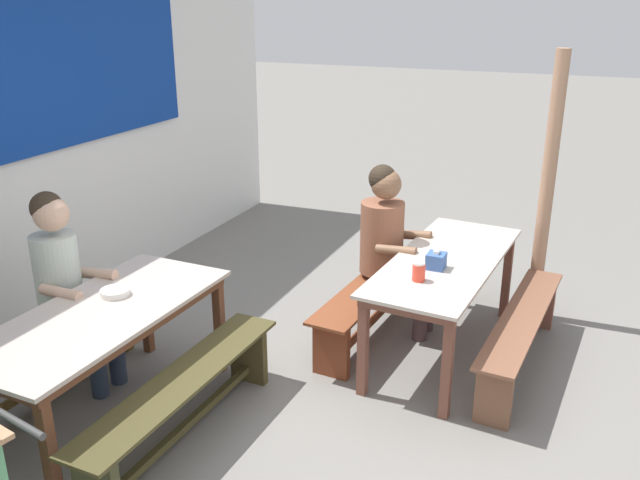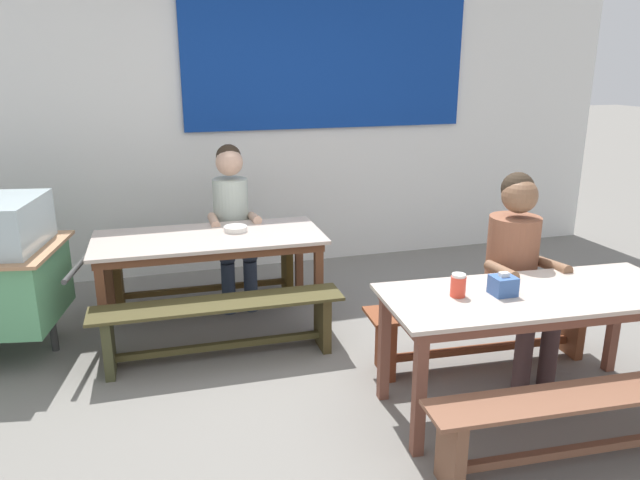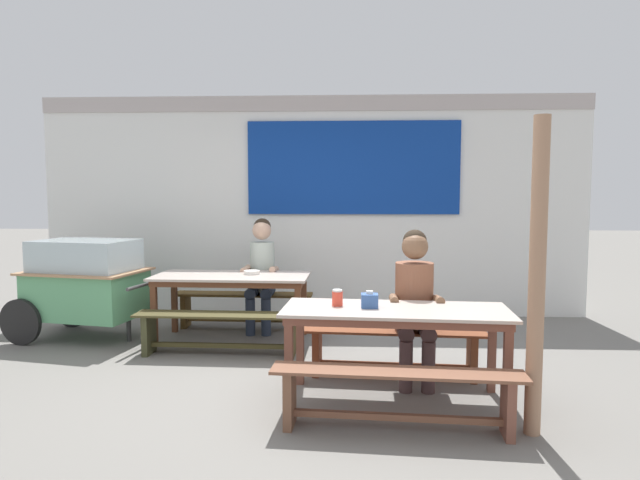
{
  "view_description": "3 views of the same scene",
  "coord_description": "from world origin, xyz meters",
  "px_view_note": "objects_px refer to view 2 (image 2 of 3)",
  "views": [
    {
      "loc": [
        -3.53,
        -1.39,
        2.47
      ],
      "look_at": [
        0.13,
        0.2,
        1.0
      ],
      "focal_mm": 37.67,
      "sensor_mm": 36.0,
      "label": 1
    },
    {
      "loc": [
        -1.24,
        -3.11,
        1.97
      ],
      "look_at": [
        -0.22,
        0.3,
        0.9
      ],
      "focal_mm": 33.69,
      "sensor_mm": 36.0,
      "label": 2
    },
    {
      "loc": [
        0.42,
        -4.58,
        1.6
      ],
      "look_at": [
        0.19,
        0.35,
        1.18
      ],
      "focal_mm": 30.37,
      "sensor_mm": 36.0,
      "label": 3
    }
  ],
  "objects_px": {
    "dining_table_far": "(209,245)",
    "dining_table_near": "(534,305)",
    "soup_bowl": "(235,229)",
    "bench_far_front": "(220,322)",
    "bench_near_back": "(482,325)",
    "bench_near_front": "(589,418)",
    "bench_far_back": "(205,268)",
    "condiment_jar": "(458,285)",
    "person_center_facing": "(232,215)",
    "person_right_near_table": "(517,261)",
    "tissue_box": "(503,285)"
  },
  "relations": [
    {
      "from": "tissue_box",
      "to": "soup_bowl",
      "type": "relative_size",
      "value": 0.73
    },
    {
      "from": "bench_far_back",
      "to": "soup_bowl",
      "type": "distance_m",
      "value": 0.71
    },
    {
      "from": "bench_near_front",
      "to": "person_right_near_table",
      "type": "bearing_deg",
      "value": 76.55
    },
    {
      "from": "dining_table_near",
      "to": "bench_near_front",
      "type": "bearing_deg",
      "value": -94.04
    },
    {
      "from": "bench_far_back",
      "to": "person_right_near_table",
      "type": "height_order",
      "value": "person_right_near_table"
    },
    {
      "from": "bench_far_back",
      "to": "tissue_box",
      "type": "height_order",
      "value": "tissue_box"
    },
    {
      "from": "bench_near_front",
      "to": "person_right_near_table",
      "type": "relative_size",
      "value": 1.32
    },
    {
      "from": "tissue_box",
      "to": "soup_bowl",
      "type": "xyz_separation_m",
      "value": [
        -1.21,
        1.7,
        -0.03
      ]
    },
    {
      "from": "dining_table_near",
      "to": "condiment_jar",
      "type": "relative_size",
      "value": 13.73
    },
    {
      "from": "bench_near_back",
      "to": "soup_bowl",
      "type": "bearing_deg",
      "value": 141.14
    },
    {
      "from": "dining_table_near",
      "to": "bench_near_front",
      "type": "xyz_separation_m",
      "value": [
        -0.04,
        -0.56,
        -0.38
      ]
    },
    {
      "from": "condiment_jar",
      "to": "bench_near_front",
      "type": "bearing_deg",
      "value": -57.25
    },
    {
      "from": "bench_far_back",
      "to": "soup_bowl",
      "type": "relative_size",
      "value": 9.35
    },
    {
      "from": "dining_table_far",
      "to": "bench_near_front",
      "type": "relative_size",
      "value": 0.99
    },
    {
      "from": "bench_far_front",
      "to": "soup_bowl",
      "type": "xyz_separation_m",
      "value": [
        0.22,
        0.62,
        0.47
      ]
    },
    {
      "from": "person_right_near_table",
      "to": "soup_bowl",
      "type": "bearing_deg",
      "value": 142.47
    },
    {
      "from": "bench_near_front",
      "to": "soup_bowl",
      "type": "bearing_deg",
      "value": 120.98
    },
    {
      "from": "dining_table_far",
      "to": "condiment_jar",
      "type": "distance_m",
      "value": 1.98
    },
    {
      "from": "bench_far_back",
      "to": "condiment_jar",
      "type": "relative_size",
      "value": 12.85
    },
    {
      "from": "bench_far_back",
      "to": "person_right_near_table",
      "type": "distance_m",
      "value": 2.56
    },
    {
      "from": "dining_table_near",
      "to": "person_right_near_table",
      "type": "relative_size",
      "value": 1.36
    },
    {
      "from": "bench_far_back",
      "to": "soup_bowl",
      "type": "bearing_deg",
      "value": -68.8
    },
    {
      "from": "dining_table_near",
      "to": "bench_far_front",
      "type": "relative_size",
      "value": 1.05
    },
    {
      "from": "bench_far_front",
      "to": "tissue_box",
      "type": "distance_m",
      "value": 1.87
    },
    {
      "from": "dining_table_far",
      "to": "soup_bowl",
      "type": "bearing_deg",
      "value": 15.4
    },
    {
      "from": "dining_table_far",
      "to": "dining_table_near",
      "type": "height_order",
      "value": "same"
    },
    {
      "from": "bench_far_front",
      "to": "bench_near_back",
      "type": "xyz_separation_m",
      "value": [
        1.67,
        -0.55,
        -0.0
      ]
    },
    {
      "from": "bench_far_front",
      "to": "bench_near_front",
      "type": "xyz_separation_m",
      "value": [
        1.59,
        -1.67,
        -0.0
      ]
    },
    {
      "from": "dining_table_far",
      "to": "bench_near_front",
      "type": "height_order",
      "value": "dining_table_far"
    },
    {
      "from": "bench_near_front",
      "to": "dining_table_far",
      "type": "bearing_deg",
      "value": 125.37
    },
    {
      "from": "dining_table_far",
      "to": "bench_near_front",
      "type": "bearing_deg",
      "value": -54.63
    },
    {
      "from": "dining_table_far",
      "to": "bench_far_back",
      "type": "xyz_separation_m",
      "value": [
        0.01,
        0.56,
        -0.37
      ]
    },
    {
      "from": "person_right_near_table",
      "to": "person_center_facing",
      "type": "distance_m",
      "value": 2.3
    },
    {
      "from": "bench_near_back",
      "to": "bench_near_front",
      "type": "height_order",
      "value": "same"
    },
    {
      "from": "dining_table_far",
      "to": "soup_bowl",
      "type": "height_order",
      "value": "soup_bowl"
    },
    {
      "from": "person_right_near_table",
      "to": "dining_table_far",
      "type": "bearing_deg",
      "value": 147.02
    },
    {
      "from": "tissue_box",
      "to": "bench_near_front",
      "type": "bearing_deg",
      "value": -74.83
    },
    {
      "from": "bench_near_back",
      "to": "person_center_facing",
      "type": "distance_m",
      "value": 2.18
    },
    {
      "from": "condiment_jar",
      "to": "bench_far_back",
      "type": "bearing_deg",
      "value": 118.29
    },
    {
      "from": "bench_far_front",
      "to": "condiment_jar",
      "type": "height_order",
      "value": "condiment_jar"
    },
    {
      "from": "bench_near_back",
      "to": "bench_near_front",
      "type": "bearing_deg",
      "value": -94.04
    },
    {
      "from": "bench_near_back",
      "to": "person_right_near_table",
      "type": "relative_size",
      "value": 1.24
    },
    {
      "from": "condiment_jar",
      "to": "bench_far_front",
      "type": "bearing_deg",
      "value": 138.96
    },
    {
      "from": "bench_near_back",
      "to": "condiment_jar",
      "type": "height_order",
      "value": "condiment_jar"
    },
    {
      "from": "bench_far_front",
      "to": "bench_near_back",
      "type": "height_order",
      "value": "same"
    },
    {
      "from": "dining_table_near",
      "to": "bench_far_front",
      "type": "height_order",
      "value": "dining_table_near"
    },
    {
      "from": "bench_near_front",
      "to": "condiment_jar",
      "type": "xyz_separation_m",
      "value": [
        -0.41,
        0.63,
        0.51
      ]
    },
    {
      "from": "bench_near_front",
      "to": "tissue_box",
      "type": "distance_m",
      "value": 0.79
    },
    {
      "from": "dining_table_far",
      "to": "bench_far_front",
      "type": "bearing_deg",
      "value": -91.49
    },
    {
      "from": "bench_near_front",
      "to": "dining_table_near",
      "type": "bearing_deg",
      "value": 85.96
    }
  ]
}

